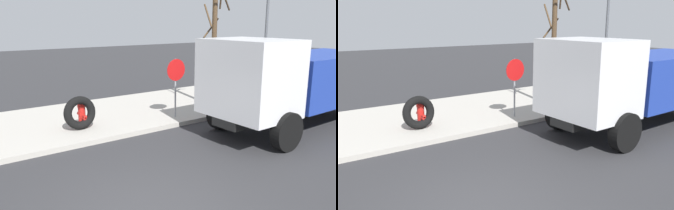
{
  "view_description": "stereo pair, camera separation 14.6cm",
  "coord_description": "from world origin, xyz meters",
  "views": [
    {
      "loc": [
        -3.13,
        -5.05,
        3.5
      ],
      "look_at": [
        2.45,
        2.73,
        1.2
      ],
      "focal_mm": 37.54,
      "sensor_mm": 36.0,
      "label": 1
    },
    {
      "loc": [
        -3.01,
        -5.14,
        3.5
      ],
      "look_at": [
        2.45,
        2.73,
        1.2
      ],
      "focal_mm": 37.54,
      "sensor_mm": 36.0,
      "label": 2
    }
  ],
  "objects": [
    {
      "name": "loose_tire",
      "position": [
        0.82,
        5.21,
        0.69
      ],
      "size": [
        1.08,
        0.42,
        1.08
      ],
      "primitive_type": "torus",
      "rotation": [
        1.48,
        0.0,
        0.07
      ],
      "color": "black",
      "rests_on": "sidewalk_curb"
    },
    {
      "name": "fire_hydrant",
      "position": [
        0.98,
        5.44,
        0.59
      ],
      "size": [
        0.27,
        0.6,
        0.82
      ],
      "color": "red",
      "rests_on": "sidewalk_curb"
    },
    {
      "name": "stop_sign",
      "position": [
        4.18,
        4.67,
        1.58
      ],
      "size": [
        0.76,
        0.08,
        2.07
      ],
      "color": "gray",
      "rests_on": "sidewalk_curb"
    },
    {
      "name": "sidewalk_curb",
      "position": [
        0.0,
        6.5,
        0.07
      ],
      "size": [
        36.0,
        5.0,
        0.15
      ],
      "primitive_type": "cube",
      "color": "#ADA89E",
      "rests_on": "ground"
    },
    {
      "name": "street_light_pole",
      "position": [
        9.18,
        4.93,
        2.94
      ],
      "size": [
        0.12,
        0.12,
        5.58
      ],
      "primitive_type": "cylinder",
      "color": "#595B5E",
      "rests_on": "sidewalk_curb"
    },
    {
      "name": "bare_tree",
      "position": [
        6.37,
        5.13,
        2.47
      ],
      "size": [
        0.97,
        1.05,
        4.68
      ],
      "color": "#4C3823",
      "rests_on": "sidewalk_curb"
    },
    {
      "name": "dump_truck_blue",
      "position": [
        6.93,
        1.78,
        1.61
      ],
      "size": [
        7.04,
        2.89,
        3.0
      ],
      "color": "#1E3899",
      "rests_on": "ground"
    }
  ]
}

